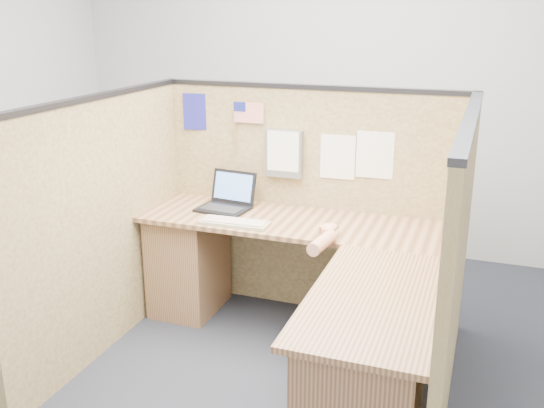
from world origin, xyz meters
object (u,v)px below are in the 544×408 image
at_px(laptop, 227,199).
at_px(keyboard, 234,223).
at_px(l_desk, 303,301).
at_px(mouse, 329,232).

height_order(laptop, keyboard, laptop).
xyz_separation_m(l_desk, keyboard, (-0.50, 0.19, 0.35)).
relative_size(l_desk, laptop, 5.71).
relative_size(laptop, keyboard, 0.79).
height_order(laptop, mouse, laptop).
relative_size(laptop, mouse, 3.06).
bearing_deg(keyboard, l_desk, -22.71).
xyz_separation_m(laptop, keyboard, (0.18, -0.29, -0.04)).
xyz_separation_m(l_desk, laptop, (-0.68, 0.48, 0.39)).
distance_m(l_desk, keyboard, 0.64).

